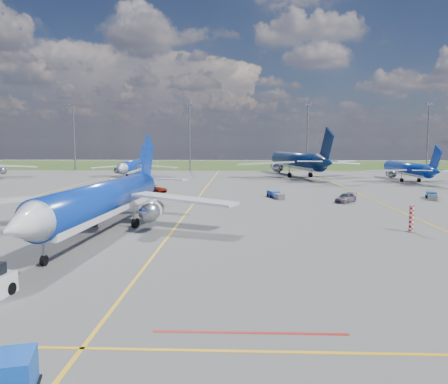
{
  "coord_description": "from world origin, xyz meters",
  "views": [
    {
      "loc": [
        7.47,
        -39.39,
        9.71
      ],
      "look_at": [
        5.56,
        10.52,
        4.0
      ],
      "focal_mm": 35.0,
      "sensor_mm": 36.0,
      "label": 1
    }
  ],
  "objects_px": {
    "bg_jet_nnw": "(133,177)",
    "baggage_tug_w": "(275,195)",
    "bg_jet_n": "(296,176)",
    "service_car_c": "(346,198)",
    "warning_post": "(411,218)",
    "baggage_tug_e": "(432,196)",
    "bg_jet_ne": "(406,181)",
    "service_car_b": "(155,189)",
    "main_airliner": "(106,232)",
    "service_car_a": "(131,192)",
    "uld_container": "(13,374)",
    "baggage_tug_c": "(133,188)"
  },
  "relations": [
    {
      "from": "bg_jet_nnw",
      "to": "baggage_tug_w",
      "type": "distance_m",
      "value": 57.41
    },
    {
      "from": "bg_jet_n",
      "to": "service_car_c",
      "type": "distance_m",
      "value": 54.02
    },
    {
      "from": "warning_post",
      "to": "baggage_tug_e",
      "type": "relative_size",
      "value": 0.56
    },
    {
      "from": "bg_jet_ne",
      "to": "baggage_tug_e",
      "type": "height_order",
      "value": "bg_jet_ne"
    },
    {
      "from": "service_car_b",
      "to": "service_car_c",
      "type": "distance_m",
      "value": 35.68
    },
    {
      "from": "baggage_tug_w",
      "to": "baggage_tug_e",
      "type": "distance_m",
      "value": 26.8
    },
    {
      "from": "main_airliner",
      "to": "service_car_a",
      "type": "distance_m",
      "value": 32.85
    },
    {
      "from": "service_car_a",
      "to": "service_car_c",
      "type": "relative_size",
      "value": 0.76
    },
    {
      "from": "bg_jet_nnw",
      "to": "service_car_c",
      "type": "bearing_deg",
      "value": -48.95
    },
    {
      "from": "bg_jet_ne",
      "to": "service_car_c",
      "type": "height_order",
      "value": "bg_jet_ne"
    },
    {
      "from": "uld_container",
      "to": "service_car_b",
      "type": "relative_size",
      "value": 0.38
    },
    {
      "from": "bg_jet_n",
      "to": "service_car_a",
      "type": "distance_m",
      "value": 58.55
    },
    {
      "from": "main_airliner",
      "to": "bg_jet_n",
      "type": "bearing_deg",
      "value": 72.29
    },
    {
      "from": "service_car_c",
      "to": "baggage_tug_w",
      "type": "bearing_deg",
      "value": -167.07
    },
    {
      "from": "service_car_c",
      "to": "bg_jet_n",
      "type": "bearing_deg",
      "value": 129.38
    },
    {
      "from": "uld_container",
      "to": "baggage_tug_w",
      "type": "height_order",
      "value": "uld_container"
    },
    {
      "from": "bg_jet_ne",
      "to": "uld_container",
      "type": "distance_m",
      "value": 107.56
    },
    {
      "from": "service_car_c",
      "to": "bg_jet_ne",
      "type": "bearing_deg",
      "value": 96.39
    },
    {
      "from": "main_airliner",
      "to": "uld_container",
      "type": "relative_size",
      "value": 20.63
    },
    {
      "from": "service_car_a",
      "to": "service_car_b",
      "type": "bearing_deg",
      "value": 39.35
    },
    {
      "from": "service_car_a",
      "to": "service_car_b",
      "type": "distance_m",
      "value": 5.6
    },
    {
      "from": "warning_post",
      "to": "baggage_tug_e",
      "type": "distance_m",
      "value": 31.78
    },
    {
      "from": "bg_jet_n",
      "to": "service_car_b",
      "type": "relative_size",
      "value": 9.57
    },
    {
      "from": "service_car_a",
      "to": "bg_jet_n",
      "type": "bearing_deg",
      "value": 41.24
    },
    {
      "from": "bg_jet_nnw",
      "to": "uld_container",
      "type": "bearing_deg",
      "value": -81.0
    },
    {
      "from": "warning_post",
      "to": "bg_jet_nnw",
      "type": "relative_size",
      "value": 0.09
    },
    {
      "from": "bg_jet_n",
      "to": "baggage_tug_w",
      "type": "bearing_deg",
      "value": 66.72
    },
    {
      "from": "main_airliner",
      "to": "warning_post",
      "type": "bearing_deg",
      "value": 5.42
    },
    {
      "from": "warning_post",
      "to": "bg_jet_ne",
      "type": "xyz_separation_m",
      "value": [
        23.09,
        63.27,
        -1.5
      ]
    },
    {
      "from": "bg_jet_nnw",
      "to": "baggage_tug_w",
      "type": "relative_size",
      "value": 6.45
    },
    {
      "from": "main_airliner",
      "to": "baggage_tug_c",
      "type": "relative_size",
      "value": 7.96
    },
    {
      "from": "bg_jet_nnw",
      "to": "service_car_b",
      "type": "distance_m",
      "value": 40.03
    },
    {
      "from": "uld_container",
      "to": "service_car_c",
      "type": "bearing_deg",
      "value": 49.11
    },
    {
      "from": "bg_jet_n",
      "to": "baggage_tug_c",
      "type": "xyz_separation_m",
      "value": [
        -37.55,
        -37.89,
        0.51
      ]
    },
    {
      "from": "warning_post",
      "to": "bg_jet_ne",
      "type": "bearing_deg",
      "value": 69.96
    },
    {
      "from": "bg_jet_nnw",
      "to": "uld_container",
      "type": "xyz_separation_m",
      "value": [
        21.38,
        -104.95,
        0.78
      ]
    },
    {
      "from": "bg_jet_ne",
      "to": "baggage_tug_c",
      "type": "xyz_separation_m",
      "value": [
        -63.33,
        -23.65,
        0.51
      ]
    },
    {
      "from": "bg_jet_nnw",
      "to": "bg_jet_ne",
      "type": "height_order",
      "value": "bg_jet_nnw"
    },
    {
      "from": "bg_jet_n",
      "to": "service_car_c",
      "type": "relative_size",
      "value": 9.89
    },
    {
      "from": "bg_jet_nnw",
      "to": "warning_post",
      "type": "bearing_deg",
      "value": -58.88
    },
    {
      "from": "bg_jet_ne",
      "to": "baggage_tug_c",
      "type": "bearing_deg",
      "value": 18.66
    },
    {
      "from": "bg_jet_nnw",
      "to": "service_car_b",
      "type": "bearing_deg",
      "value": -72.54
    },
    {
      "from": "warning_post",
      "to": "baggage_tug_c",
      "type": "bearing_deg",
      "value": 135.44
    },
    {
      "from": "main_airliner",
      "to": "uld_container",
      "type": "xyz_separation_m",
      "value": [
        5.88,
        -30.63,
        0.78
      ]
    },
    {
      "from": "main_airliner",
      "to": "service_car_c",
      "type": "xyz_separation_m",
      "value": [
        31.75,
        24.63,
        0.72
      ]
    },
    {
      "from": "service_car_b",
      "to": "service_car_a",
      "type": "bearing_deg",
      "value": 173.79
    },
    {
      "from": "baggage_tug_w",
      "to": "warning_post",
      "type": "bearing_deg",
      "value": -83.78
    },
    {
      "from": "main_airliner",
      "to": "baggage_tug_w",
      "type": "relative_size",
      "value": 7.52
    },
    {
      "from": "service_car_a",
      "to": "service_car_c",
      "type": "xyz_separation_m",
      "value": [
        37.15,
        -7.76,
        0.08
      ]
    },
    {
      "from": "service_car_b",
      "to": "baggage_tug_c",
      "type": "height_order",
      "value": "service_car_b"
    }
  ]
}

